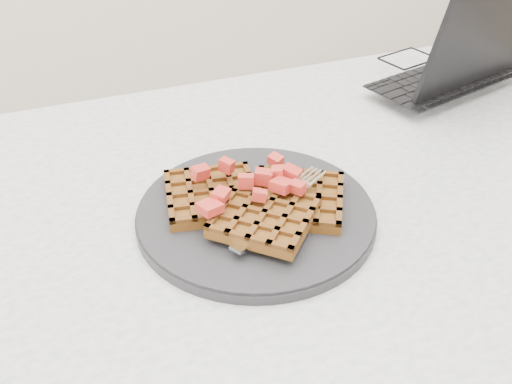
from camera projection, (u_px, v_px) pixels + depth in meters
table at (283, 273)px, 0.79m from camera, size 1.20×0.80×0.75m
plate at (256, 213)px, 0.70m from camera, size 0.29×0.29×0.02m
waffles at (257, 202)px, 0.68m from camera, size 0.23×0.21×0.03m
strawberry_pile at (256, 182)px, 0.67m from camera, size 0.15×0.15×0.02m
fork at (286, 210)px, 0.67m from camera, size 0.17×0.12×0.02m
laptop at (443, 65)px, 1.00m from camera, size 0.35×0.29×0.21m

